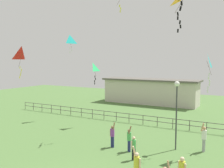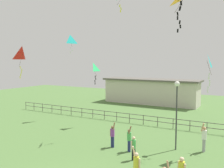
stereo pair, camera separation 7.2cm
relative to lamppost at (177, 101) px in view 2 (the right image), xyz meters
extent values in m
cylinder|color=#38383D|center=(0.00, 0.00, -1.22)|extent=(0.10, 0.10, 4.50)
sphere|color=white|center=(0.00, 0.00, 1.18)|extent=(0.36, 0.36, 0.36)
cylinder|color=navy|center=(-2.61, -2.04, -3.07)|extent=(0.14, 0.14, 0.80)
cylinder|color=navy|center=(-2.73, -1.95, -3.07)|extent=(0.14, 0.14, 0.80)
cylinder|color=#4CB259|center=(-2.67, -1.99, -2.39)|extent=(0.29, 0.29, 0.56)
sphere|color=#8C6647|center=(-2.67, -1.99, -2.00)|extent=(0.21, 0.21, 0.21)
cylinder|color=#8C6647|center=(-2.54, -2.15, -1.89)|extent=(0.21, 0.25, 0.54)
cylinder|color=#8C6647|center=(-2.82, -1.88, -2.43)|extent=(0.09, 0.09, 0.53)
cylinder|color=#99999E|center=(1.78, 0.44, -3.03)|extent=(0.15, 0.15, 0.88)
cylinder|color=#99999E|center=(1.81, 0.61, -3.03)|extent=(0.15, 0.15, 0.88)
cylinder|color=white|center=(1.79, 0.52, -2.27)|extent=(0.32, 0.32, 0.63)
sphere|color=tan|center=(1.79, 0.52, -1.84)|extent=(0.24, 0.24, 0.24)
cylinder|color=tan|center=(1.71, 0.32, -1.72)|extent=(0.26, 0.13, 0.60)
cylinder|color=tan|center=(1.83, 0.73, -2.31)|extent=(0.10, 0.10, 0.59)
cylinder|color=black|center=(-1.80, -3.26, -3.09)|extent=(0.13, 0.13, 0.77)
cylinder|color=black|center=(-1.75, -3.12, -3.09)|extent=(0.13, 0.13, 0.77)
cylinder|color=#4CB259|center=(-1.77, -3.19, -2.43)|extent=(0.28, 0.28, 0.54)
sphere|color=beige|center=(-1.77, -3.19, -2.06)|extent=(0.21, 0.21, 0.21)
cylinder|color=beige|center=(-1.83, -3.37, -2.47)|extent=(0.08, 0.08, 0.51)
cylinder|color=beige|center=(-1.71, -3.02, -2.47)|extent=(0.08, 0.08, 0.51)
cylinder|color=tan|center=(1.46, -6.52, -1.97)|extent=(0.22, 0.16, 0.51)
cylinder|color=gold|center=(1.81, -5.49, -2.34)|extent=(0.31, 0.31, 0.59)
sphere|color=beige|center=(1.81, -5.49, -1.93)|extent=(0.22, 0.22, 0.22)
cylinder|color=beige|center=(1.63, -5.39, -2.37)|extent=(0.09, 0.09, 0.56)
cylinder|color=gold|center=(-0.35, -5.95, -2.36)|extent=(0.30, 0.30, 0.58)
sphere|color=beige|center=(-0.35, -5.95, -1.95)|extent=(0.22, 0.22, 0.22)
cylinder|color=beige|center=(-0.54, -5.86, -1.84)|extent=(0.14, 0.25, 0.56)
cylinder|color=beige|center=(-0.16, -6.00, -2.39)|extent=(0.09, 0.09, 0.55)
cylinder|color=navy|center=(-4.03, -1.78, -3.07)|extent=(0.14, 0.14, 0.80)
cylinder|color=navy|center=(-4.18, -1.74, -3.07)|extent=(0.14, 0.14, 0.80)
cylinder|color=purple|center=(-4.11, -1.76, -2.39)|extent=(0.29, 0.29, 0.57)
sphere|color=#8C6647|center=(-4.11, -1.76, -2.00)|extent=(0.21, 0.21, 0.21)
cylinder|color=#8C6647|center=(-3.93, -1.86, -1.88)|extent=(0.14, 0.22, 0.54)
cylinder|color=#8C6647|center=(-4.30, -1.70, -2.42)|extent=(0.09, 0.09, 0.54)
cylinder|color=#4C381E|center=(-5.39, 1.83, 7.79)|extent=(0.53, 0.33, 0.93)
cube|color=yellow|center=(-5.43, 1.81, 7.29)|extent=(0.12, 0.02, 0.21)
cube|color=yellow|center=(-5.35, 1.85, 7.07)|extent=(0.11, 0.03, 0.21)
cube|color=yellow|center=(-5.38, 1.84, 6.85)|extent=(0.09, 0.02, 0.20)
pyramid|color=#1EB759|center=(-9.05, 3.14, 2.09)|extent=(0.67, 0.80, 0.83)
cylinder|color=#4C381E|center=(-8.79, 3.09, 1.67)|extent=(0.54, 0.12, 0.84)
cube|color=black|center=(-8.77, 3.11, 1.23)|extent=(0.10, 0.03, 0.21)
cube|color=black|center=(-8.72, 3.13, 1.01)|extent=(0.09, 0.03, 0.20)
cube|color=black|center=(-8.80, 3.09, 0.79)|extent=(0.11, 0.04, 0.21)
cube|color=black|center=(-8.79, 3.09, 0.57)|extent=(0.11, 0.04, 0.21)
pyramid|color=#19B2B2|center=(-12.99, 4.66, 5.03)|extent=(0.67, 1.11, 0.97)
cylinder|color=#4C381E|center=(-12.83, 4.60, 4.55)|extent=(0.35, 0.13, 0.97)
cube|color=white|center=(-12.91, 4.56, 4.09)|extent=(0.11, 0.03, 0.21)
cube|color=white|center=(-12.73, 4.65, 3.87)|extent=(0.09, 0.01, 0.20)
cube|color=white|center=(-12.91, 4.56, 3.65)|extent=(0.10, 0.04, 0.20)
cube|color=black|center=(1.80, -6.24, 5.21)|extent=(0.11, 0.02, 0.21)
cube|color=black|center=(1.76, -6.26, 4.99)|extent=(0.12, 0.04, 0.21)
pyramid|color=#19B2B2|center=(1.88, 0.12, 2.75)|extent=(0.41, 1.07, 0.91)
cylinder|color=#4C381E|center=(2.03, 0.13, 2.30)|extent=(0.31, 0.04, 0.92)
cube|color=white|center=(2.04, 0.14, 1.86)|extent=(0.11, 0.01, 0.21)
cube|color=white|center=(2.02, 0.13, 1.64)|extent=(0.10, 0.04, 0.20)
cube|color=white|center=(2.08, 0.16, 1.42)|extent=(0.12, 0.04, 0.21)
cube|color=white|center=(2.08, 0.16, 1.20)|extent=(0.11, 0.04, 0.21)
cube|color=white|center=(1.99, 0.11, 0.98)|extent=(0.08, 0.05, 0.20)
cube|color=white|center=(1.99, 0.11, 0.76)|extent=(0.10, 0.01, 0.20)
cylinder|color=#4C381E|center=(1.03, -3.69, 5.66)|extent=(0.41, 0.36, 0.82)
cube|color=black|center=(0.96, -3.73, 5.23)|extent=(0.11, 0.02, 0.21)
cube|color=black|center=(0.96, -3.72, 5.01)|extent=(0.08, 0.01, 0.20)
cube|color=black|center=(1.07, -3.67, 4.79)|extent=(0.11, 0.04, 0.21)
cube|color=black|center=(1.10, -3.65, 4.57)|extent=(0.09, 0.04, 0.20)
cube|color=black|center=(0.98, -3.71, 4.35)|extent=(0.08, 0.02, 0.20)
pyramid|color=red|center=(-13.15, -1.76, 3.36)|extent=(0.92, 1.03, 1.18)
cylinder|color=#4C381E|center=(-13.49, -1.66, 2.78)|extent=(0.69, 0.20, 1.18)
cube|color=yellow|center=(-13.53, -1.69, 2.16)|extent=(0.09, 0.03, 0.20)
cube|color=yellow|center=(-13.42, -1.63, 1.94)|extent=(0.12, 0.02, 0.21)
cube|color=yellow|center=(-13.47, -1.66, 1.72)|extent=(0.09, 0.03, 0.20)
cube|color=yellow|center=(-13.52, -1.68, 1.50)|extent=(0.09, 0.02, 0.20)
cube|color=yellow|center=(-13.58, -1.71, 1.28)|extent=(0.11, 0.02, 0.21)
cylinder|color=#4C4742|center=(-21.03, 5.44, -2.99)|extent=(0.06, 0.06, 0.95)
cylinder|color=#4C4742|center=(-19.57, 5.44, -2.99)|extent=(0.06, 0.06, 0.95)
cylinder|color=#4C4742|center=(-18.09, 5.44, -2.99)|extent=(0.06, 0.06, 0.95)
cylinder|color=#4C4742|center=(-16.56, 5.44, -2.99)|extent=(0.06, 0.06, 0.95)
cylinder|color=#4C4742|center=(-15.13, 5.44, -2.99)|extent=(0.06, 0.06, 0.95)
cylinder|color=#4C4742|center=(-13.63, 5.44, -2.99)|extent=(0.06, 0.06, 0.95)
cylinder|color=#4C4742|center=(-12.12, 5.44, -2.99)|extent=(0.06, 0.06, 0.95)
cylinder|color=#4C4742|center=(-10.65, 5.44, -2.99)|extent=(0.06, 0.06, 0.95)
cylinder|color=#4C4742|center=(-9.18, 5.44, -2.99)|extent=(0.06, 0.06, 0.95)
cylinder|color=#4C4742|center=(-7.69, 5.44, -2.99)|extent=(0.06, 0.06, 0.95)
cylinder|color=#4C4742|center=(-6.23, 5.44, -2.99)|extent=(0.06, 0.06, 0.95)
cylinder|color=#4C4742|center=(-4.72, 5.44, -2.99)|extent=(0.06, 0.06, 0.95)
cylinder|color=#4C4742|center=(-3.27, 5.44, -2.99)|extent=(0.06, 0.06, 0.95)
cylinder|color=#4C4742|center=(-1.78, 5.44, -2.99)|extent=(0.06, 0.06, 0.95)
cylinder|color=#4C4742|center=(-0.26, 5.44, -2.99)|extent=(0.06, 0.06, 0.95)
cylinder|color=#4C4742|center=(1.18, 5.44, -2.99)|extent=(0.06, 0.06, 0.95)
cube|color=#4C4742|center=(-3.03, 5.44, -2.56)|extent=(36.00, 0.05, 0.05)
cube|color=#4C4742|center=(-3.03, 5.44, -2.99)|extent=(36.00, 0.05, 0.05)
cube|color=beige|center=(-8.59, 17.44, -1.79)|extent=(13.41, 3.22, 3.36)
cube|color=#59544C|center=(-8.59, 17.44, 0.01)|extent=(14.01, 3.82, 0.24)
camera|label=1|loc=(4.72, -17.49, 2.76)|focal=41.20mm
camera|label=2|loc=(4.78, -17.46, 2.76)|focal=41.20mm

